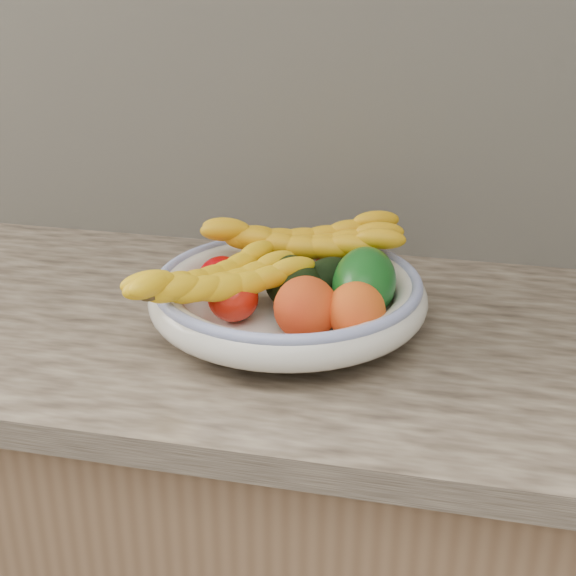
# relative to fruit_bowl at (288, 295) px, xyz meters

# --- Properties ---
(kitchen_counter) EXTENTS (2.44, 0.66, 1.40)m
(kitchen_counter) POSITION_rel_fruit_bowl_xyz_m (0.00, 0.03, -0.48)
(kitchen_counter) COLOR brown
(kitchen_counter) RESTS_ON ground
(fruit_bowl) EXTENTS (0.39, 0.39, 0.08)m
(fruit_bowl) POSITION_rel_fruit_bowl_xyz_m (0.00, 0.00, 0.00)
(fruit_bowl) COLOR silver
(fruit_bowl) RESTS_ON kitchen_counter
(clementine_back_left) EXTENTS (0.07, 0.07, 0.05)m
(clementine_back_left) POSITION_rel_fruit_bowl_xyz_m (-0.02, 0.10, 0.01)
(clementine_back_left) COLOR #DE5304
(clementine_back_left) RESTS_ON fruit_bowl
(clementine_back_right) EXTENTS (0.05, 0.05, 0.05)m
(clementine_back_right) POSITION_rel_fruit_bowl_xyz_m (0.04, 0.11, 0.01)
(clementine_back_right) COLOR #FF4F05
(clementine_back_right) RESTS_ON fruit_bowl
(tomato_left) EXTENTS (0.08, 0.08, 0.06)m
(tomato_left) POSITION_rel_fruit_bowl_xyz_m (-0.10, 0.01, 0.01)
(tomato_left) COLOR #A50004
(tomato_left) RESTS_ON fruit_bowl
(tomato_near_left) EXTENTS (0.09, 0.09, 0.06)m
(tomato_near_left) POSITION_rel_fruit_bowl_xyz_m (-0.06, -0.06, 0.01)
(tomato_near_left) COLOR red
(tomato_near_left) RESTS_ON fruit_bowl
(avocado_center) EXTENTS (0.13, 0.13, 0.08)m
(avocado_center) POSITION_rel_fruit_bowl_xyz_m (0.00, 0.01, 0.02)
(avocado_center) COLOR black
(avocado_center) RESTS_ON fruit_bowl
(avocado_right) EXTENTS (0.11, 0.11, 0.06)m
(avocado_right) POSITION_rel_fruit_bowl_xyz_m (0.05, 0.04, 0.02)
(avocado_right) COLOR black
(avocado_right) RESTS_ON fruit_bowl
(green_mango) EXTENTS (0.13, 0.15, 0.12)m
(green_mango) POSITION_rel_fruit_bowl_xyz_m (0.11, 0.00, 0.03)
(green_mango) COLOR #0E4B14
(green_mango) RESTS_ON fruit_bowl
(peach_front) EXTENTS (0.11, 0.11, 0.08)m
(peach_front) POSITION_rel_fruit_bowl_xyz_m (0.04, -0.07, 0.02)
(peach_front) COLOR orange
(peach_front) RESTS_ON fruit_bowl
(peach_right) EXTENTS (0.09, 0.09, 0.08)m
(peach_right) POSITION_rel_fruit_bowl_xyz_m (0.11, -0.07, 0.02)
(peach_right) COLOR orange
(peach_right) RESTS_ON fruit_bowl
(banana_bunch_back) EXTENTS (0.33, 0.18, 0.09)m
(banana_bunch_back) POSITION_rel_fruit_bowl_xyz_m (-0.00, 0.09, 0.04)
(banana_bunch_back) COLOR gold
(banana_bunch_back) RESTS_ON fruit_bowl
(banana_bunch_front) EXTENTS (0.26, 0.30, 0.08)m
(banana_bunch_front) POSITION_rel_fruit_bowl_xyz_m (-0.08, -0.06, 0.03)
(banana_bunch_front) COLOR yellow
(banana_bunch_front) RESTS_ON fruit_bowl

